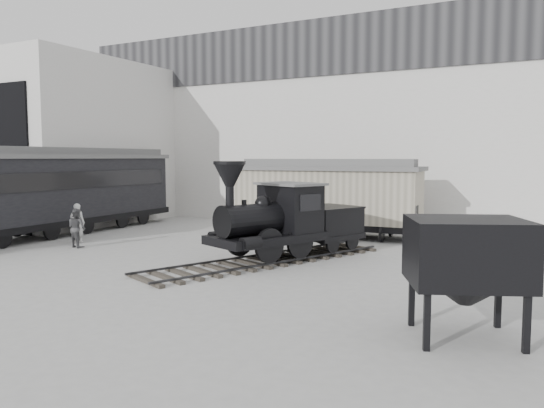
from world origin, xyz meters
The scene contains 9 objects.
ground centered at (0.00, 0.00, 0.00)m, with size 90.00×90.00×0.00m, color #9E9E9B.
north_wall centered at (0.00, 14.98, 5.55)m, with size 34.00×2.51×11.00m.
west_pavilion centered at (-14.50, 9.96, 4.49)m, with size 7.00×12.11×9.00m.
locomotive centered at (1.24, 4.10, 1.28)m, with size 5.80×9.85×3.46m.
boxcar centered at (0.45, 10.41, 1.90)m, with size 8.95×3.17×3.62m.
passenger_coach centered at (-11.13, 5.02, 2.12)m, with size 3.46×14.42×3.84m.
visitor_a centered at (-8.37, 3.51, 0.86)m, with size 0.62×0.41×1.71m, color silver.
visitor_b centered at (-7.44, 2.61, 0.81)m, with size 0.78×0.61×1.61m, color #474749.
coal_hopper centered at (8.20, -1.71, 1.60)m, with size 2.79×2.57×2.45m.
Camera 1 is at (9.54, -12.85, 3.67)m, focal length 35.00 mm.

